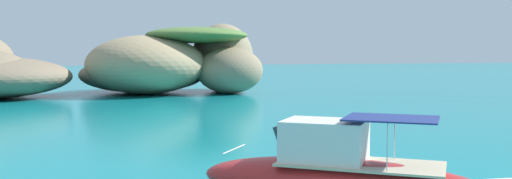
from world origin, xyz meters
name	(u,v)px	position (x,y,z in m)	size (l,w,h in m)	color
islet_small	(169,65)	(2.44, 55.08, 2.98)	(23.75, 20.08, 7.64)	#756651
motorboat_red	(337,178)	(-1.35, 9.50, 0.81)	(7.78, 7.04, 2.54)	red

